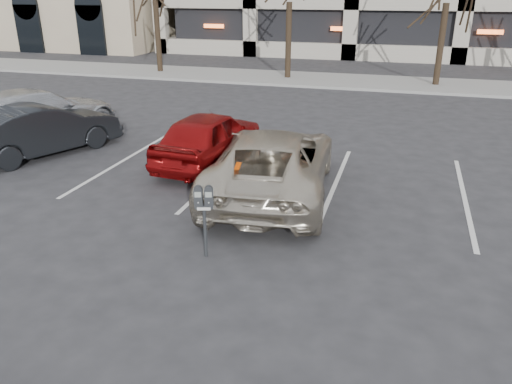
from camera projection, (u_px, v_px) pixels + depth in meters
The scene contains 8 objects.
ground at pixel (248, 217), 9.88m from camera, with size 140.00×140.00×0.00m, color #28282B.
sidewalk at pixel (348, 81), 24.04m from camera, with size 80.00×4.00×0.12m, color gray.
stall_lines at pixel (222, 172), 12.29m from camera, with size 16.90×5.20×0.00m.
parking_meter at pixel (204, 204), 8.08m from camera, with size 0.34×0.21×1.25m.
suv_silver at pixel (273, 162), 10.78m from camera, with size 2.95×5.42×1.45m.
car_red at pixel (209, 137), 12.74m from camera, with size 1.62×4.02×1.37m, color maroon.
car_dark at pixel (42, 129), 13.43m from camera, with size 1.46×4.18×1.38m, color black.
car_silver at pixel (34, 115), 14.65m from camera, with size 2.14×5.26×1.53m, color #B7BABF.
Camera 1 is at (2.74, -8.53, 4.20)m, focal length 35.00 mm.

